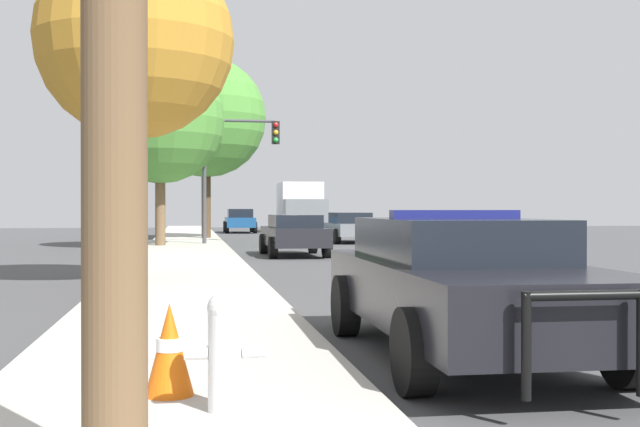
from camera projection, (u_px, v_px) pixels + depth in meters
sidewalk_left at (181, 350)px, 8.16m from camera, size 3.00×110.00×0.13m
police_car at (461, 281)px, 8.13m from camera, size 2.13×5.12×1.49m
fire_hydrant at (225, 347)px, 5.43m from camera, size 0.55×0.24×0.82m
traffic_light at (235, 155)px, 31.50m from camera, size 3.03×0.35×4.97m
car_background_distant at (240, 220)px, 49.03m from camera, size 1.94×4.23×1.46m
car_background_oncoming at (351, 227)px, 35.09m from camera, size 2.01×4.29×1.31m
car_background_midblock at (294, 234)px, 25.30m from camera, size 1.95×4.15×1.30m
box_truck at (300, 206)px, 49.87m from camera, size 2.90×7.38×3.10m
tree_sidewalk_near at (135, 41)px, 15.48m from camera, size 3.83×3.83×6.55m
tree_sidewalk_far at (206, 118)px, 37.26m from camera, size 5.58×5.58×8.40m
tree_sidewalk_mid at (160, 120)px, 29.66m from camera, size 4.74×4.74×7.03m
traffic_cone at (170, 349)px, 5.89m from camera, size 0.36×0.36×0.68m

